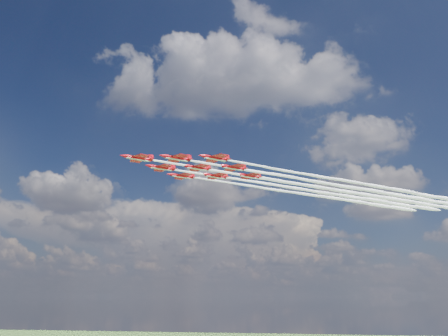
{
  "coord_description": "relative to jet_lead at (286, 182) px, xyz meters",
  "views": [
    {
      "loc": [
        32.73,
        -141.39,
        33.43
      ],
      "look_at": [
        5.73,
        7.5,
        78.18
      ],
      "focal_mm": 35.0,
      "sensor_mm": 36.0,
      "label": 1
    }
  ],
  "objects": [
    {
      "name": "jet_row3_starb",
      "position": [
        8.38,
        24.57,
        0.0
      ],
      "size": [
        101.75,
        87.52,
        2.9
      ],
      "rotation": [
        0.0,
        0.0,
        0.71
      ],
      "color": "red"
    },
    {
      "name": "jet_row3_port",
      "position": [
        25.56,
        4.52,
        0.0
      ],
      "size": [
        101.75,
        87.52,
        2.9
      ],
      "rotation": [
        0.0,
        0.0,
        0.71
      ],
      "color": "red"
    },
    {
      "name": "jet_row2_starb",
      "position": [
        4.19,
        12.29,
        0.0
      ],
      "size": [
        101.75,
        87.52,
        2.9
      ],
      "rotation": [
        0.0,
        0.0,
        0.71
      ],
      "color": "red"
    },
    {
      "name": "jet_tail",
      "position": [
        33.94,
        29.09,
        0.0
      ],
      "size": [
        101.75,
        87.52,
        2.9
      ],
      "rotation": [
        0.0,
        0.0,
        0.71
      ],
      "color": "red"
    },
    {
      "name": "jet_row3_centre",
      "position": [
        16.97,
        14.55,
        0.0
      ],
      "size": [
        101.75,
        87.52,
        2.9
      ],
      "rotation": [
        0.0,
        0.0,
        0.71
      ],
      "color": "red"
    },
    {
      "name": "jet_row4_port",
      "position": [
        29.75,
        16.8,
        0.0
      ],
      "size": [
        101.75,
        87.52,
        2.9
      ],
      "rotation": [
        0.0,
        0.0,
        0.71
      ],
      "color": "red"
    },
    {
      "name": "jet_row4_starb",
      "position": [
        21.16,
        26.83,
        0.0
      ],
      "size": [
        101.75,
        87.52,
        2.9
      ],
      "rotation": [
        0.0,
        0.0,
        0.71
      ],
      "color": "red"
    },
    {
      "name": "jet_lead",
      "position": [
        0.0,
        0.0,
        0.0
      ],
      "size": [
        101.75,
        87.52,
        2.9
      ],
      "rotation": [
        0.0,
        0.0,
        0.71
      ],
      "color": "red"
    },
    {
      "name": "jet_row2_port",
      "position": [
        12.78,
        2.26,
        0.0
      ],
      "size": [
        101.75,
        87.52,
        2.9
      ],
      "rotation": [
        0.0,
        0.0,
        0.71
      ],
      "color": "red"
    }
  ]
}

